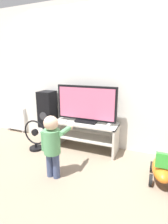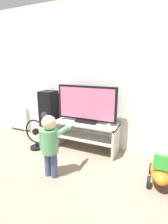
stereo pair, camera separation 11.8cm
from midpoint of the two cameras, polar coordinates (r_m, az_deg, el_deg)
ground_plane at (r=3.12m, az=0.10°, el=-13.63°), size 16.00×16.00×0.00m
wall_back at (r=3.21m, az=3.96°, el=11.47°), size 10.00×0.06×2.60m
tv_stand at (r=3.15m, az=1.73°, el=-6.47°), size 1.14×0.43×0.52m
television at (r=3.03m, az=1.95°, el=2.40°), size 1.08×0.20×0.65m
game_console at (r=2.90m, az=9.11°, el=-4.48°), size 0.05×0.16×0.04m
remote_primary at (r=3.14m, az=-4.92°, el=-3.02°), size 0.05×0.13×0.03m
child at (r=2.39m, az=-9.49°, el=-9.43°), size 0.33×0.49×0.88m
speaker_tower at (r=3.54m, az=-10.48°, el=0.76°), size 0.29×0.31×1.01m
floor_fan at (r=3.32m, az=-14.43°, el=-7.54°), size 0.46×0.24×0.56m
ride_on_toy at (r=2.61m, az=25.26°, el=-16.85°), size 0.31×0.60×0.47m
radiator at (r=4.35m, az=-20.03°, el=-1.66°), size 0.58×0.08×0.58m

